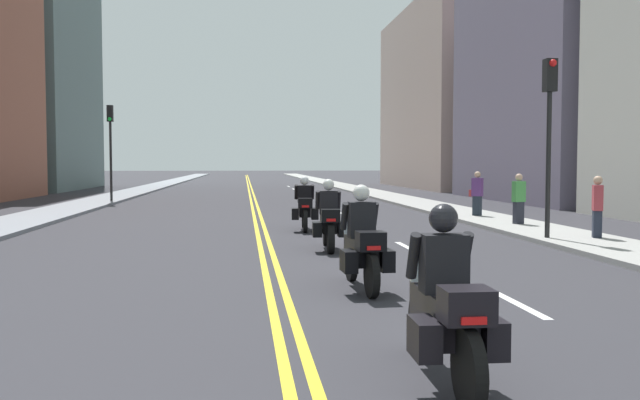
% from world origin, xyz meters
% --- Properties ---
extents(ground_plane, '(264.00, 264.00, 0.00)m').
position_xyz_m(ground_plane, '(0.00, 48.00, 0.00)').
color(ground_plane, '#2D2C32').
extents(sidewalk_left, '(2.34, 144.00, 0.12)m').
position_xyz_m(sidewalk_left, '(-7.75, 48.00, 0.06)').
color(sidewalk_left, gray).
rests_on(sidewalk_left, ground).
extents(sidewalk_right, '(2.34, 144.00, 0.12)m').
position_xyz_m(sidewalk_right, '(7.75, 48.00, 0.06)').
color(sidewalk_right, '#979693').
rests_on(sidewalk_right, ground).
extents(centreline_yellow_inner, '(0.12, 132.00, 0.01)m').
position_xyz_m(centreline_yellow_inner, '(-0.12, 48.00, 0.00)').
color(centreline_yellow_inner, yellow).
rests_on(centreline_yellow_inner, ground).
extents(centreline_yellow_outer, '(0.12, 132.00, 0.01)m').
position_xyz_m(centreline_yellow_outer, '(0.12, 48.00, 0.00)').
color(centreline_yellow_outer, yellow).
rests_on(centreline_yellow_outer, ground).
extents(lane_dashes_white, '(0.14, 56.40, 0.01)m').
position_xyz_m(lane_dashes_white, '(3.29, 29.00, 0.00)').
color(lane_dashes_white, silver).
rests_on(lane_dashes_white, ground).
extents(building_left_2, '(8.72, 15.11, 23.63)m').
position_xyz_m(building_left_2, '(-16.88, 51.74, 11.81)').
color(building_left_2, slate).
rests_on(building_left_2, ground).
extents(building_right_2, '(9.84, 20.01, 14.45)m').
position_xyz_m(building_right_2, '(17.44, 52.52, 7.22)').
color(building_right_2, '#B49A8F').
rests_on(building_right_2, ground).
extents(motorcycle_0, '(0.77, 2.20, 1.60)m').
position_xyz_m(motorcycle_0, '(1.27, 4.55, 0.67)').
color(motorcycle_0, black).
rests_on(motorcycle_0, ground).
extents(motorcycle_1, '(0.78, 2.13, 1.63)m').
position_xyz_m(motorcycle_1, '(1.32, 9.02, 0.67)').
color(motorcycle_1, black).
rests_on(motorcycle_1, ground).
extents(motorcycle_2, '(0.78, 2.14, 1.61)m').
position_xyz_m(motorcycle_2, '(1.41, 13.90, 0.65)').
color(motorcycle_2, black).
rests_on(motorcycle_2, ground).
extents(motorcycle_3, '(0.78, 2.26, 1.59)m').
position_xyz_m(motorcycle_3, '(1.26, 18.37, 0.66)').
color(motorcycle_3, black).
rests_on(motorcycle_3, ground).
extents(traffic_light_near, '(0.28, 0.38, 4.51)m').
position_xyz_m(traffic_light_near, '(6.98, 14.75, 3.14)').
color(traffic_light_near, black).
rests_on(traffic_light_near, ground).
extents(traffic_light_far, '(0.28, 0.38, 4.80)m').
position_xyz_m(traffic_light_far, '(-6.98, 32.99, 3.30)').
color(traffic_light_far, black).
rests_on(traffic_light_far, ground).
extents(pedestrian_0, '(0.46, 0.44, 1.67)m').
position_xyz_m(pedestrian_0, '(7.67, 21.78, 0.86)').
color(pedestrian_0, '#202934').
rests_on(pedestrian_0, ground).
extents(pedestrian_1, '(0.40, 0.30, 1.65)m').
position_xyz_m(pedestrian_1, '(7.81, 18.49, 0.85)').
color(pedestrian_1, '#252732').
rests_on(pedestrian_1, ground).
extents(pedestrian_2, '(0.33, 0.41, 1.65)m').
position_xyz_m(pedestrian_2, '(8.20, 14.61, 0.85)').
color(pedestrian_2, '#222736').
rests_on(pedestrian_2, ground).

